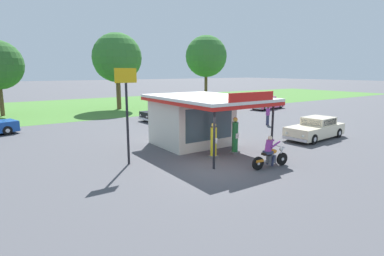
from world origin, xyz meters
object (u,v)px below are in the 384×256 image
gas_pump_nearside (214,142)px  motorcycle_with_rider (270,154)px  featured_classic_sedan (315,129)px  parked_car_second_row_spare (267,103)px  gas_pump_offside (235,137)px  parked_car_back_row_centre_right (215,106)px  roadside_pole_sign (127,100)px  parked_car_back_row_centre_left (168,113)px  bystander_strolling_foreground (268,115)px

gas_pump_nearside → motorcycle_with_rider: bearing=-69.4°
gas_pump_nearside → featured_classic_sedan: (8.77, -0.23, -0.20)m
parked_car_second_row_spare → motorcycle_with_rider: bearing=-137.6°
gas_pump_nearside → parked_car_second_row_spare: (18.97, 13.33, -0.17)m
gas_pump_offside → parked_car_back_row_centre_right: bearing=55.1°
featured_classic_sedan → roadside_pole_sign: bearing=172.6°
parked_car_back_row_centre_left → bystander_strolling_foreground: 9.41m
motorcycle_with_rider → parked_car_second_row_spare: motorcycle_with_rider is taller
gas_pump_nearside → motorcycle_with_rider: size_ratio=0.87×
motorcycle_with_rider → parked_car_second_row_spare: 24.17m
parked_car_second_row_spare → parked_car_back_row_centre_right: size_ratio=1.00×
parked_car_second_row_spare → parked_car_back_row_centre_right: (-7.26, 1.24, 0.02)m
parked_car_second_row_spare → bystander_strolling_foreground: bystander_strolling_foreground is taller
gas_pump_nearside → bystander_strolling_foreground: gas_pump_nearside is taller
roadside_pole_sign → gas_pump_nearside: bearing=-18.9°
parked_car_second_row_spare → roadside_pole_sign: bearing=-152.9°
bystander_strolling_foreground → roadside_pole_sign: bearing=-164.8°
featured_classic_sedan → parked_car_back_row_centre_left: bearing=107.5°
gas_pump_offside → bystander_strolling_foreground: bearing=31.8°
gas_pump_nearside → parked_car_second_row_spare: size_ratio=0.36×
parked_car_second_row_spare → parked_car_back_row_centre_left: (-14.35, -0.38, -0.05)m
featured_classic_sedan → parked_car_back_row_centre_right: 15.09m
motorcycle_with_rider → roadside_pole_sign: size_ratio=0.46×
featured_classic_sedan → roadside_pole_sign: (-13.04, 1.69, 2.57)m
parked_car_second_row_spare → parked_car_back_row_centre_left: size_ratio=0.99×
featured_classic_sedan → bystander_strolling_foreground: size_ratio=3.08×
gas_pump_offside → parked_car_back_row_centre_left: gas_pump_offside is taller
gas_pump_offside → parked_car_back_row_centre_right: gas_pump_offside is taller
parked_car_second_row_spare → roadside_pole_sign: 26.21m
gas_pump_offside → parked_car_back_row_centre_left: bearing=76.6°
parked_car_back_row_centre_right → gas_pump_nearside: bearing=-128.8°
gas_pump_offside → bystander_strolling_foreground: 10.24m
bystander_strolling_foreground → motorcycle_with_rider: bearing=-137.5°
gas_pump_offside → roadside_pole_sign: roadside_pole_sign is taller
gas_pump_offside → featured_classic_sedan: (7.23, -0.23, -0.27)m
gas_pump_offside → roadside_pole_sign: size_ratio=0.43×
roadside_pole_sign → parked_car_back_row_centre_left: bearing=52.3°
gas_pump_nearside → bystander_strolling_foreground: bearing=27.8°
featured_classic_sedan → roadside_pole_sign: roadside_pole_sign is taller
featured_classic_sedan → parked_car_back_row_centre_right: parked_car_back_row_centre_right is taller
featured_classic_sedan → parked_car_second_row_spare: parked_car_second_row_spare is taller
gas_pump_nearside → bystander_strolling_foreground: size_ratio=1.15×
parked_car_back_row_centre_right → bystander_strolling_foreground: 9.28m
parked_car_second_row_spare → parked_car_back_row_centre_right: bearing=170.3°
gas_pump_nearside → parked_car_back_row_centre_right: gas_pump_nearside is taller
gas_pump_offside → parked_car_back_row_centre_left: (3.08, 12.95, -0.29)m
featured_classic_sedan → gas_pump_offside: bearing=178.1°
gas_pump_offside → parked_car_second_row_spare: size_ratio=0.39×
motorcycle_with_rider → featured_classic_sedan: bearing=19.6°
parked_car_back_row_centre_left → roadside_pole_sign: bearing=-127.7°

